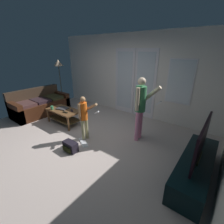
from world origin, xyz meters
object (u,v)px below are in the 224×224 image
coffee_table (64,113)px  floor_lamp (58,66)px  person_child (84,115)px  loose_keyboard (83,142)px  backpack (70,147)px  tv_stand (195,168)px  flat_screen_tv (202,141)px  laptop_closed (63,108)px  cup_near_edge (52,108)px  person_adult (141,104)px  leather_couch (40,105)px  tv_remote_black (72,111)px  dvd_remote_slim (65,112)px

coffee_table → floor_lamp: bearing=145.6°
person_child → floor_lamp: 3.26m
loose_keyboard → backpack: bearing=-88.2°
tv_stand → backpack: tv_stand is taller
coffee_table → flat_screen_tv: (3.62, 0.05, 0.41)m
laptop_closed → cup_near_edge: bearing=-146.2°
tv_stand → flat_screen_tv: size_ratio=1.42×
flat_screen_tv → person_child: 2.46m
loose_keyboard → cup_near_edge: (-1.56, 0.22, 0.48)m
coffee_table → backpack: (1.27, -0.80, -0.21)m
coffee_table → flat_screen_tv: size_ratio=0.87×
flat_screen_tv → backpack: (-2.35, -0.85, -0.62)m
loose_keyboard → laptop_closed: size_ratio=1.33×
backpack → cup_near_edge: (-1.57, 0.61, 0.39)m
floor_lamp → backpack: size_ratio=5.10×
person_adult → person_child: bearing=-141.6°
coffee_table → tv_stand: (3.62, 0.05, -0.13)m
leather_couch → tv_remote_black: bearing=3.4°
backpack → loose_keyboard: 0.41m
floor_lamp → loose_keyboard: floor_lamp is taller
leather_couch → loose_keyboard: bearing=-8.6°
laptop_closed → cup_near_edge: (-0.20, -0.22, 0.04)m
backpack → cup_near_edge: size_ratio=3.28×
flat_screen_tv → laptop_closed: 3.73m
leather_couch → tv_stand: size_ratio=1.05×
laptop_closed → tv_remote_black: (0.38, 0.05, -0.00)m
person_child → tv_remote_black: 0.99m
flat_screen_tv → laptop_closed: size_ratio=3.61×
person_child → laptop_closed: (-1.28, 0.29, -0.22)m
backpack → laptop_closed: bearing=148.5°
tv_stand → laptop_closed: size_ratio=5.13×
tv_stand → person_child: (-2.44, -0.30, 0.48)m
backpack → coffee_table: bearing=147.8°
leather_couch → laptop_closed: leather_couch is taller
cup_near_edge → coffee_table: bearing=32.0°
person_adult → loose_keyboard: (-0.97, -0.98, -0.92)m
leather_couch → flat_screen_tv: (4.96, 0.06, 0.43)m
tv_stand → floor_lamp: floor_lamp is taller
coffee_table → dvd_remote_slim: dvd_remote_slim is taller
coffee_table → backpack: coffee_table is taller
person_child → dvd_remote_slim: 0.98m
floor_lamp → laptop_closed: (1.54, -1.09, -1.08)m
tv_stand → backpack: size_ratio=5.05×
leather_couch → floor_lamp: 1.71m
loose_keyboard → dvd_remote_slim: (-1.02, 0.29, 0.44)m
leather_couch → coffee_table: leather_couch is taller
backpack → tv_remote_black: tv_remote_black is taller
leather_couch → floor_lamp: bearing=105.0°
dvd_remote_slim → floor_lamp: bearing=141.5°
backpack → loose_keyboard: (-0.01, 0.39, -0.10)m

